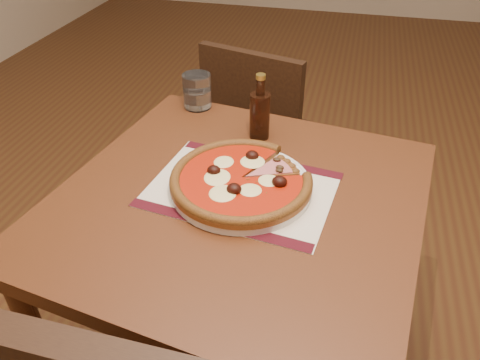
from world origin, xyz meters
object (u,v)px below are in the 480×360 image
(chair_far, at_px, (261,132))
(plate, at_px, (241,186))
(pizza, at_px, (241,179))
(water_glass, at_px, (197,91))
(bottle, at_px, (260,113))
(table, at_px, (238,229))

(chair_far, height_order, plate, chair_far)
(pizza, distance_m, water_glass, 0.44)
(chair_far, xyz_separation_m, pizza, (0.10, -0.74, 0.31))
(water_glass, height_order, bottle, bottle)
(water_glass, distance_m, bottle, 0.25)
(table, distance_m, water_glass, 0.48)
(chair_far, height_order, water_glass, water_glass)
(table, height_order, plate, plate)
(chair_far, height_order, bottle, bottle)
(chair_far, bearing_deg, table, 113.05)
(plate, height_order, pizza, pizza)
(water_glass, bearing_deg, plate, -58.65)
(chair_far, bearing_deg, bottle, 116.09)
(table, xyz_separation_m, plate, (0.00, 0.02, 0.11))
(table, height_order, water_glass, water_glass)
(table, height_order, bottle, bottle)
(water_glass, bearing_deg, bottle, -30.79)
(bottle, bearing_deg, water_glass, 149.21)
(plate, relative_size, bottle, 1.79)
(table, distance_m, pizza, 0.13)
(water_glass, bearing_deg, chair_far, 70.79)
(table, bearing_deg, water_glass, 119.60)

